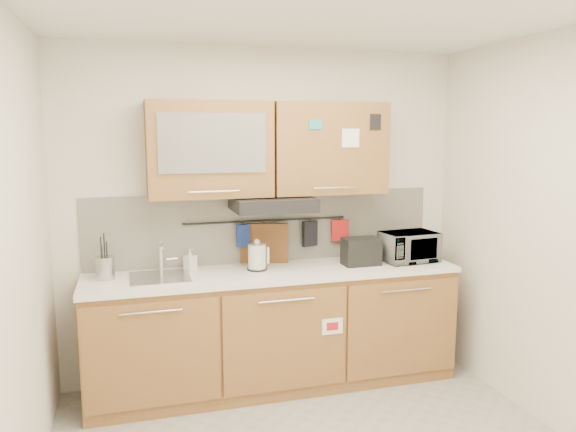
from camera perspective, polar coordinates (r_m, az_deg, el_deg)
ceiling at (r=3.06m, az=4.60°, el=20.55°), size 3.20×3.20×0.00m
wall_back at (r=4.49m, az=-2.37°, el=0.14°), size 3.20×0.00×3.20m
wall_left at (r=2.94m, az=-26.52°, el=-5.40°), size 0.00×3.00×3.00m
wall_right at (r=3.92m, az=26.82°, el=-2.07°), size 0.00×3.00×3.00m
base_cabinet at (r=4.42m, az=-1.32°, el=-11.98°), size 2.80×0.64×0.88m
countertop at (r=4.27m, az=-1.34°, el=-5.78°), size 2.82×0.62×0.04m
backsplash at (r=4.49m, az=-2.32°, el=-1.15°), size 2.80×0.02×0.56m
upper_cabinets at (r=4.26m, az=-1.91°, el=6.85°), size 1.82×0.37×0.70m
range_hood at (r=4.23m, az=-1.57°, el=1.26°), size 0.60×0.46×0.10m
sink at (r=4.16m, az=-12.86°, el=-6.06°), size 0.42×0.40×0.26m
utensil_rail at (r=4.44m, az=-2.21°, el=-0.47°), size 1.30×0.02×0.02m
utensil_crock at (r=4.19m, az=-18.07°, el=-5.01°), size 0.17×0.17×0.33m
kettle at (r=4.26m, az=-3.15°, el=-4.26°), size 0.17×0.15×0.24m
toaster at (r=4.44m, az=7.44°, el=-3.56°), size 0.29×0.17×0.22m
microwave at (r=4.63m, az=12.18°, el=-3.07°), size 0.46×0.33×0.24m
soap_bottle at (r=4.31m, az=-9.91°, el=-4.35°), size 0.11×0.11×0.17m
cutting_board at (r=4.47m, az=-2.42°, el=-3.73°), size 0.37×0.12×0.47m
oven_mitt at (r=4.41m, az=-4.59°, el=-1.99°), size 0.11×0.04×0.18m
dark_pouch at (r=4.55m, az=2.24°, el=-1.81°), size 0.13×0.07×0.20m
pot_holder at (r=4.63m, az=5.31°, el=-1.45°), size 0.14×0.04×0.17m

